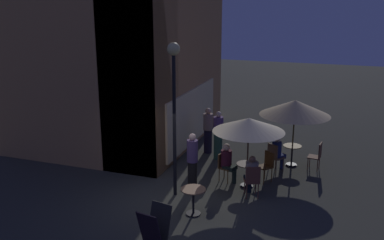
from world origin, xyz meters
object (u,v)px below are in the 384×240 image
object	(u,v)px
menu_sandwich_board	(155,229)
patron_standing_3	(208,130)
patron_standing_4	(218,135)
cafe_chair_3	(317,154)
cafe_table_2	(193,197)
cafe_chair_2	(224,164)
cafe_table_1	(292,152)
patio_umbrella_1	(295,108)
cafe_chair_4	(274,155)
cafe_chair_0	(252,179)
street_lamp_near_corner	(174,87)
patron_seated_0	(252,173)
cafe_table_0	(247,171)
cafe_chair_1	(267,164)
patron_seated_1	(228,160)
patron_seated_2	(278,151)
patron_standing_5	(192,161)
patio_umbrella_0	(249,125)

from	to	relation	value
menu_sandwich_board	patron_standing_3	bearing A→B (deg)	17.29
patron_standing_4	cafe_chair_3	bearing A→B (deg)	124.89
cafe_table_2	cafe_chair_2	world-z (taller)	cafe_chair_2
cafe_table_1	cafe_chair_3	bearing A→B (deg)	-97.12
patio_umbrella_1	cafe_chair_4	xyz separation A→B (m)	(-0.74, 0.50, -1.49)
cafe_chair_4	patron_standing_4	bearing A→B (deg)	109.48
cafe_chair_0	street_lamp_near_corner	bearing A→B (deg)	80.65
patron_seated_0	cafe_table_0	bearing A→B (deg)	0.00
menu_sandwich_board	cafe_chair_3	size ratio (longest dim) A/B	1.06
cafe_chair_1	patron_seated_0	bearing A→B (deg)	27.37
cafe_chair_0	cafe_chair_3	distance (m)	3.29
cafe_table_0	patron_standing_4	xyz separation A→B (m)	(2.04, 1.52, 0.37)
menu_sandwich_board	patron_seated_1	size ratio (longest dim) A/B	0.81
cafe_chair_4	patron_seated_1	size ratio (longest dim) A/B	0.78
cafe_table_1	patron_seated_1	world-z (taller)	patron_seated_1
cafe_table_1	patron_seated_1	xyz separation A→B (m)	(-2.05, 1.76, 0.22)
patron_seated_0	patron_seated_2	size ratio (longest dim) A/B	1.02
cafe_chair_1	patron_standing_5	bearing A→B (deg)	-17.87
menu_sandwich_board	cafe_chair_2	size ratio (longest dim) A/B	1.12
patron_seated_2	patron_standing_3	distance (m)	2.89
patron_seated_1	patio_umbrella_0	bearing A→B (deg)	0.00
cafe_chair_4	street_lamp_near_corner	bearing A→B (deg)	172.24
patio_umbrella_1	cafe_chair_0	distance (m)	3.41
cafe_chair_1	street_lamp_near_corner	bearing A→B (deg)	-12.85
cafe_table_0	patron_seated_0	distance (m)	0.69
patio_umbrella_0	cafe_chair_1	xyz separation A→B (m)	(0.63, -0.50, -1.40)
patron_standing_3	cafe_chair_2	bearing A→B (deg)	-37.71
street_lamp_near_corner	cafe_chair_4	xyz separation A→B (m)	(2.77, -2.46, -2.66)
menu_sandwich_board	cafe_table_1	world-z (taller)	menu_sandwich_board
cafe_table_2	cafe_chair_4	distance (m)	4.04
cafe_chair_0	cafe_table_1	bearing A→B (deg)	-37.78
cafe_chair_1	cafe_chair_3	world-z (taller)	same
patio_umbrella_0	cafe_chair_2	bearing A→B (deg)	74.62
patron_seated_1	menu_sandwich_board	bearing A→B (deg)	-82.19
cafe_chair_2	patron_standing_3	bearing A→B (deg)	133.83
cafe_table_0	patio_umbrella_0	xyz separation A→B (m)	(0.00, -0.00, 1.46)
patron_seated_2	cafe_chair_3	bearing A→B (deg)	-34.20
street_lamp_near_corner	cafe_chair_2	world-z (taller)	street_lamp_near_corner
cafe_table_2	patio_umbrella_1	bearing A→B (deg)	-24.66
cafe_table_1	patron_standing_5	world-z (taller)	patron_standing_5
cafe_table_2	patron_standing_5	world-z (taller)	patron_standing_5
patio_umbrella_1	patron_standing_4	size ratio (longest dim) A/B	1.34
menu_sandwich_board	cafe_table_0	bearing A→B (deg)	-6.47
cafe_chair_3	patron_seated_2	size ratio (longest dim) A/B	0.78
cafe_chair_0	patron_standing_5	size ratio (longest dim) A/B	0.56
street_lamp_near_corner	cafe_table_0	bearing A→B (deg)	-55.63
cafe_table_0	patron_standing_4	size ratio (longest dim) A/B	0.42
cafe_chair_1	patron_standing_5	size ratio (longest dim) A/B	0.54
cafe_table_2	cafe_chair_4	xyz separation A→B (m)	(3.73, -1.56, 0.07)
cafe_table_0	cafe_table_1	distance (m)	2.49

